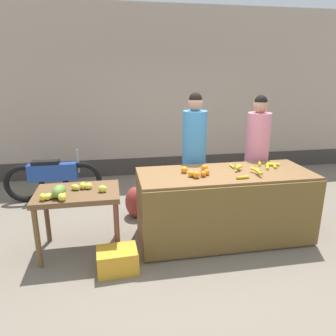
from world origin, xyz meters
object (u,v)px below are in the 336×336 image
object	(u,v)px
vendor_woman_pink_shirt	(256,156)
produce_crate	(117,260)
vendor_woman_blue_shirt	(194,157)
produce_sack	(135,202)
parked_motorcycle	(53,178)

from	to	relation	value
vendor_woman_pink_shirt	produce_crate	world-z (taller)	vendor_woman_pink_shirt
vendor_woman_blue_shirt	produce_sack	distance (m)	1.12
vendor_woman_pink_shirt	parked_motorcycle	size ratio (longest dim) A/B	1.13
vendor_woman_blue_shirt	produce_crate	distance (m)	1.85
parked_motorcycle	produce_sack	size ratio (longest dim) A/B	3.44
vendor_woman_pink_shirt	produce_crate	size ratio (longest dim) A/B	4.11
vendor_woman_blue_shirt	parked_motorcycle	xyz separation A→B (m)	(-2.17, 1.06, -0.53)
parked_motorcycle	vendor_woman_pink_shirt	bearing A→B (deg)	-19.53
parked_motorcycle	produce_crate	xyz separation A→B (m)	(1.00, -2.26, -0.27)
produce_crate	vendor_woman_pink_shirt	bearing A→B (deg)	28.55
parked_motorcycle	produce_sack	bearing A→B (deg)	-34.47
vendor_woman_pink_shirt	parked_motorcycle	xyz separation A→B (m)	(-3.11, 1.10, -0.51)
vendor_woman_pink_shirt	parked_motorcycle	bearing A→B (deg)	160.47
produce_sack	parked_motorcycle	bearing A→B (deg)	145.53
parked_motorcycle	produce_crate	size ratio (longest dim) A/B	3.64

